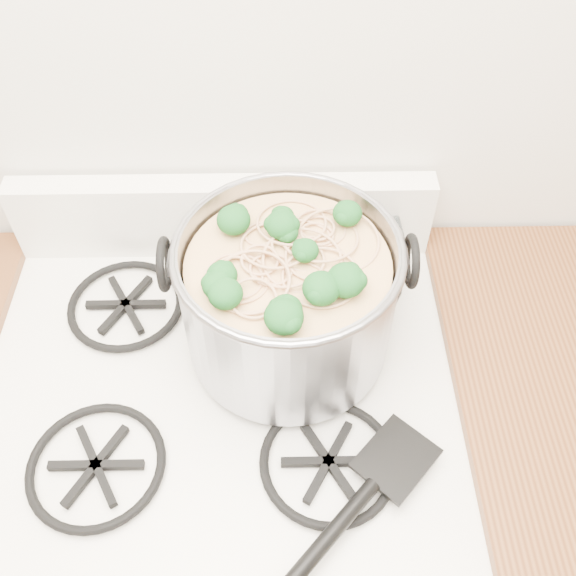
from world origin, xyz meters
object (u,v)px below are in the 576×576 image
at_px(stock_pot, 288,297).
at_px(spatula, 397,456).
at_px(gas_range, 236,494).
at_px(glass_bowl, 313,270).

height_order(stock_pot, spatula, stock_pot).
xyz_separation_m(gas_range, spatula, (0.27, -0.15, 0.50)).
distance_m(stock_pot, spatula, 0.28).
distance_m(gas_range, spatula, 0.59).
relative_size(spatula, glass_bowl, 2.45).
bearing_deg(gas_range, glass_bowl, 51.74).
relative_size(gas_range, stock_pot, 2.51).
bearing_deg(spatula, gas_range, -166.54).
bearing_deg(spatula, stock_pot, 167.74).
height_order(gas_range, spatula, spatula).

